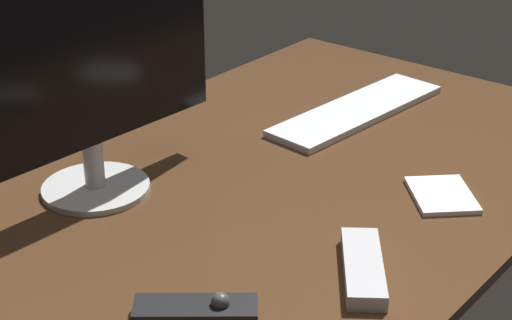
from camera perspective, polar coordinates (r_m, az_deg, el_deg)
desk at (r=144.68cm, az=0.88°, el=-1.94°), size 140.00×84.00×2.00cm
monitor at (r=134.96cm, az=-11.64°, el=6.94°), size 50.30×18.15×42.50cm
keyboard at (r=172.91cm, az=6.90°, el=3.36°), size 44.50×15.47×1.40cm
media_remote at (r=111.29cm, az=-4.00°, el=-10.19°), size 14.33×15.83×4.02cm
tv_remote at (r=120.49cm, az=7.28°, el=-7.26°), size 17.64×15.03×2.41cm
notepad at (r=142.93cm, az=12.51°, el=-2.34°), size 15.83×15.76×0.87cm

